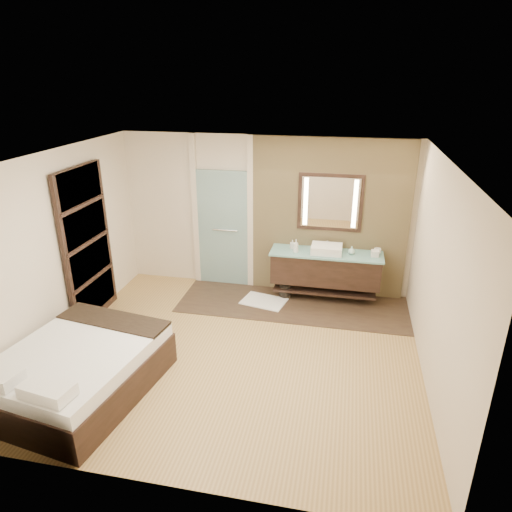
% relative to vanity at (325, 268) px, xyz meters
% --- Properties ---
extents(floor, '(5.00, 5.00, 0.00)m').
position_rel_vanity_xyz_m(floor, '(-1.10, -1.92, -0.58)').
color(floor, olive).
rests_on(floor, ground).
extents(tile_strip, '(3.80, 1.30, 0.01)m').
position_rel_vanity_xyz_m(tile_strip, '(-0.50, -0.32, -0.57)').
color(tile_strip, '#32221B').
rests_on(tile_strip, floor).
extents(stone_wall, '(2.60, 0.08, 2.70)m').
position_rel_vanity_xyz_m(stone_wall, '(0.00, 0.29, 0.77)').
color(stone_wall, tan).
rests_on(stone_wall, floor).
extents(vanity, '(1.85, 0.55, 0.88)m').
position_rel_vanity_xyz_m(vanity, '(0.00, 0.00, 0.00)').
color(vanity, black).
rests_on(vanity, stone_wall).
extents(mirror_unit, '(1.06, 0.04, 0.96)m').
position_rel_vanity_xyz_m(mirror_unit, '(0.00, 0.24, 1.07)').
color(mirror_unit, black).
rests_on(mirror_unit, stone_wall).
extents(frosted_door, '(1.10, 0.12, 2.70)m').
position_rel_vanity_xyz_m(frosted_door, '(-1.85, 0.28, 0.56)').
color(frosted_door, '#BDEEEF').
rests_on(frosted_door, floor).
extents(shoji_partition, '(0.06, 1.20, 2.40)m').
position_rel_vanity_xyz_m(shoji_partition, '(-3.53, -1.32, 0.63)').
color(shoji_partition, black).
rests_on(shoji_partition, floor).
extents(bed, '(1.83, 2.16, 0.75)m').
position_rel_vanity_xyz_m(bed, '(-2.75, -3.08, -0.27)').
color(bed, black).
rests_on(bed, floor).
extents(bath_mat, '(0.81, 0.64, 0.02)m').
position_rel_vanity_xyz_m(bath_mat, '(-0.99, -0.34, -0.56)').
color(bath_mat, white).
rests_on(bath_mat, floor).
extents(waste_bin, '(0.28, 0.28, 0.26)m').
position_rel_vanity_xyz_m(waste_bin, '(-0.66, -0.07, -0.45)').
color(waste_bin, black).
rests_on(waste_bin, floor).
extents(tissue_box, '(0.13, 0.13, 0.10)m').
position_rel_vanity_xyz_m(tissue_box, '(0.78, -0.02, 0.33)').
color(tissue_box, silver).
rests_on(tissue_box, vanity).
extents(soap_bottle_a, '(0.10, 0.10, 0.22)m').
position_rel_vanity_xyz_m(soap_bottle_a, '(-0.50, -0.11, 0.40)').
color(soap_bottle_a, silver).
rests_on(soap_bottle_a, vanity).
extents(soap_bottle_b, '(0.09, 0.09, 0.15)m').
position_rel_vanity_xyz_m(soap_bottle_b, '(-0.58, 0.06, 0.36)').
color(soap_bottle_b, '#B2B2B2').
rests_on(soap_bottle_b, vanity).
extents(soap_bottle_c, '(0.13, 0.13, 0.14)m').
position_rel_vanity_xyz_m(soap_bottle_c, '(0.40, -0.01, 0.35)').
color(soap_bottle_c, '#ABD8CE').
rests_on(soap_bottle_c, vanity).
extents(cup, '(0.16, 0.16, 0.10)m').
position_rel_vanity_xyz_m(cup, '(0.82, 0.10, 0.33)').
color(cup, white).
rests_on(cup, vanity).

